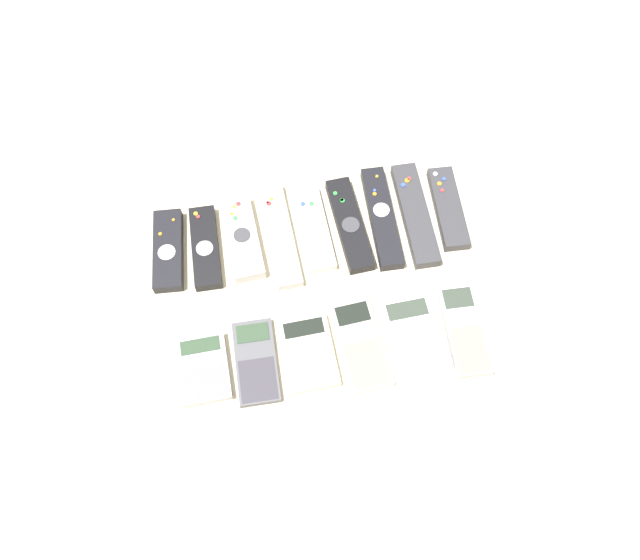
{
  "coord_description": "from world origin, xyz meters",
  "views": [
    {
      "loc": [
        -0.08,
        -0.43,
        0.98
      ],
      "look_at": [
        0.0,
        0.02,
        0.01
      ],
      "focal_mm": 35.0,
      "sensor_mm": 36.0,
      "label": 1
    }
  ],
  "objects_px": {
    "remote_2": "(243,238)",
    "remote_7": "(415,214)",
    "calculator_0": "(204,369)",
    "remote_3": "(280,235)",
    "calculator_4": "(414,336)",
    "remote_6": "(382,217)",
    "calculator_1": "(256,362)",
    "calculator_5": "(464,330)",
    "calculator_3": "(361,344)",
    "remote_1": "(205,248)",
    "calculator_2": "(309,353)",
    "remote_8": "(448,208)",
    "remote_4": "(315,229)",
    "remote_5": "(349,224)",
    "remote_0": "(168,250)"
  },
  "relations": [
    {
      "from": "remote_2",
      "to": "remote_7",
      "type": "bearing_deg",
      "value": -3.68
    },
    {
      "from": "remote_7",
      "to": "calculator_0",
      "type": "xyz_separation_m",
      "value": [
        -0.4,
        -0.23,
        -0.0
      ]
    },
    {
      "from": "remote_2",
      "to": "remote_3",
      "type": "bearing_deg",
      "value": -5.8
    },
    {
      "from": "calculator_4",
      "to": "calculator_0",
      "type": "bearing_deg",
      "value": 177.67
    },
    {
      "from": "remote_2",
      "to": "remote_6",
      "type": "xyz_separation_m",
      "value": [
        0.25,
        0.0,
        -0.0
      ]
    },
    {
      "from": "calculator_1",
      "to": "calculator_5",
      "type": "height_order",
      "value": "calculator_5"
    },
    {
      "from": "remote_6",
      "to": "remote_2",
      "type": "bearing_deg",
      "value": -178.21
    },
    {
      "from": "calculator_3",
      "to": "remote_1",
      "type": "bearing_deg",
      "value": 132.78
    },
    {
      "from": "calculator_0",
      "to": "calculator_5",
      "type": "xyz_separation_m",
      "value": [
        0.43,
        -0.0,
        -0.0
      ]
    },
    {
      "from": "calculator_3",
      "to": "calculator_2",
      "type": "bearing_deg",
      "value": 177.34
    },
    {
      "from": "calculator_0",
      "to": "remote_3",
      "type": "bearing_deg",
      "value": 53.89
    },
    {
      "from": "remote_1",
      "to": "remote_2",
      "type": "height_order",
      "value": "remote_2"
    },
    {
      "from": "remote_6",
      "to": "remote_8",
      "type": "distance_m",
      "value": 0.12
    },
    {
      "from": "remote_7",
      "to": "calculator_3",
      "type": "xyz_separation_m",
      "value": [
        -0.15,
        -0.23,
        -0.0
      ]
    },
    {
      "from": "remote_8",
      "to": "remote_4",
      "type": "bearing_deg",
      "value": -176.84
    },
    {
      "from": "calculator_0",
      "to": "calculator_3",
      "type": "distance_m",
      "value": 0.26
    },
    {
      "from": "remote_3",
      "to": "calculator_2",
      "type": "distance_m",
      "value": 0.23
    },
    {
      "from": "remote_5",
      "to": "remote_1",
      "type": "bearing_deg",
      "value": 177.12
    },
    {
      "from": "remote_0",
      "to": "remote_2",
      "type": "relative_size",
      "value": 0.96
    },
    {
      "from": "remote_2",
      "to": "calculator_1",
      "type": "relative_size",
      "value": 1.16
    },
    {
      "from": "calculator_3",
      "to": "calculator_4",
      "type": "bearing_deg",
      "value": -5.29
    },
    {
      "from": "remote_5",
      "to": "calculator_5",
      "type": "bearing_deg",
      "value": -60.16
    },
    {
      "from": "remote_8",
      "to": "remote_5",
      "type": "bearing_deg",
      "value": -175.62
    },
    {
      "from": "calculator_0",
      "to": "calculator_4",
      "type": "xyz_separation_m",
      "value": [
        0.35,
        -0.0,
        -0.0
      ]
    },
    {
      "from": "remote_5",
      "to": "calculator_5",
      "type": "relative_size",
      "value": 1.17
    },
    {
      "from": "remote_3",
      "to": "calculator_1",
      "type": "distance_m",
      "value": 0.24
    },
    {
      "from": "remote_3",
      "to": "remote_8",
      "type": "bearing_deg",
      "value": -1.45
    },
    {
      "from": "remote_3",
      "to": "calculator_1",
      "type": "relative_size",
      "value": 1.47
    },
    {
      "from": "remote_7",
      "to": "calculator_1",
      "type": "relative_size",
      "value": 1.48
    },
    {
      "from": "remote_8",
      "to": "calculator_2",
      "type": "height_order",
      "value": "remote_8"
    },
    {
      "from": "calculator_0",
      "to": "calculator_1",
      "type": "relative_size",
      "value": 0.8
    },
    {
      "from": "calculator_2",
      "to": "calculator_4",
      "type": "height_order",
      "value": "calculator_2"
    },
    {
      "from": "remote_6",
      "to": "calculator_2",
      "type": "xyz_separation_m",
      "value": [
        -0.17,
        -0.23,
        -0.0
      ]
    },
    {
      "from": "calculator_3",
      "to": "remote_5",
      "type": "bearing_deg",
      "value": 80.03
    },
    {
      "from": "remote_0",
      "to": "remote_8",
      "type": "bearing_deg",
      "value": 4.22
    },
    {
      "from": "remote_3",
      "to": "calculator_1",
      "type": "bearing_deg",
      "value": -109.87
    },
    {
      "from": "remote_6",
      "to": "calculator_3",
      "type": "bearing_deg",
      "value": -108.66
    },
    {
      "from": "remote_0",
      "to": "remote_8",
      "type": "relative_size",
      "value": 0.93
    },
    {
      "from": "calculator_5",
      "to": "remote_6",
      "type": "bearing_deg",
      "value": 113.28
    },
    {
      "from": "remote_8",
      "to": "calculator_4",
      "type": "relative_size",
      "value": 1.22
    },
    {
      "from": "remote_5",
      "to": "remote_8",
      "type": "bearing_deg",
      "value": -1.98
    },
    {
      "from": "remote_5",
      "to": "remote_7",
      "type": "height_order",
      "value": "remote_5"
    },
    {
      "from": "remote_4",
      "to": "remote_3",
      "type": "bearing_deg",
      "value": -179.07
    },
    {
      "from": "calculator_4",
      "to": "remote_2",
      "type": "bearing_deg",
      "value": 136.23
    },
    {
      "from": "remote_0",
      "to": "remote_6",
      "type": "height_order",
      "value": "same"
    },
    {
      "from": "remote_7",
      "to": "calculator_4",
      "type": "relative_size",
      "value": 1.51
    },
    {
      "from": "remote_4",
      "to": "calculator_3",
      "type": "relative_size",
      "value": 1.06
    },
    {
      "from": "remote_2",
      "to": "remote_5",
      "type": "height_order",
      "value": "remote_2"
    },
    {
      "from": "calculator_0",
      "to": "calculator_1",
      "type": "bearing_deg",
      "value": -1.76
    },
    {
      "from": "calculator_3",
      "to": "calculator_1",
      "type": "bearing_deg",
      "value": 176.36
    }
  ]
}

